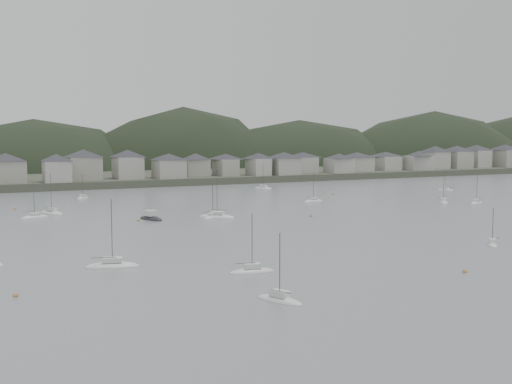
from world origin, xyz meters
TOP-DOWN VIEW (x-y plane):
  - ground at (0.00, 0.00)m, footprint 900.00×900.00m
  - far_shore_land at (0.00, 295.00)m, footprint 900.00×250.00m
  - forested_ridge at (4.83, 269.40)m, footprint 851.55×103.94m
  - waterfront_town at (50.59, 183.34)m, footprint 451.48×28.46m
  - sailboat_lead at (73.15, 69.05)m, footprint 7.37×4.79m
  - moored_fleet at (-14.44, 50.75)m, footprint 235.00×173.47m
  - motor_launch_far at (-27.92, 77.68)m, footprint 5.52×9.17m
  - mooring_buoys at (2.71, 51.19)m, footprint 165.47×134.61m

SIDE VIEW (x-z plane):
  - forested_ridge at x=4.83m, z-range -62.57..40.00m
  - ground at x=0.00m, z-range 0.00..0.00m
  - mooring_buoys at x=2.71m, z-range -0.20..0.50m
  - moored_fleet at x=-14.44m, z-range -6.54..6.89m
  - sailboat_lead at x=73.15m, z-range -4.65..5.01m
  - motor_launch_far at x=-27.92m, z-range -1.74..2.31m
  - far_shore_land at x=0.00m, z-range 0.00..3.00m
  - waterfront_town at x=50.59m, z-range 2.20..15.12m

